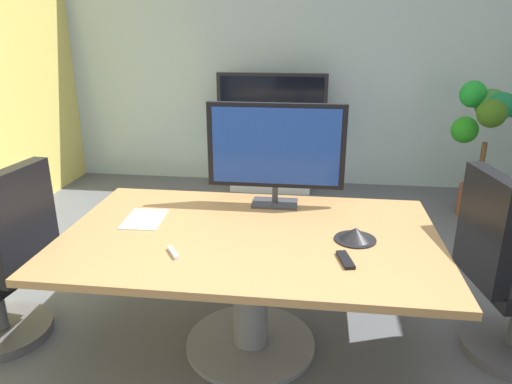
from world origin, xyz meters
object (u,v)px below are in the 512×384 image
Objects in this scene: wall_display_unit at (271,152)px; conference_table at (250,261)px; office_chair_left at (5,271)px; tv_monitor at (276,149)px; conference_phone at (356,235)px; office_chair_right at (508,284)px; potted_plant at (485,133)px; remote_control at (345,260)px.

conference_table is at bearing -86.89° from wall_display_unit.
office_chair_left is at bearing -175.50° from conference_table.
tv_monitor reaches higher than conference_phone.
office_chair_left is at bearing -159.23° from tv_monitor.
office_chair_left is 3.21m from wall_display_unit.
conference_phone is (0.72, -2.87, 0.32)m from wall_display_unit.
office_chair_right is at bearing 4.38° from conference_table.
potted_plant is at bearing 45.52° from tv_monitor.
remote_control is (-1.43, -2.59, -0.09)m from potted_plant.
wall_display_unit reaches higher than conference_table.
conference_phone is (0.47, -0.48, -0.33)m from tv_monitor.
office_chair_right is 0.83× the size of wall_display_unit.
potted_plant is at bearing -22.54° from office_chair_right.
conference_phone is at bearing -75.99° from wall_display_unit.
office_chair_left is 0.84× the size of potted_plant.
tv_monitor is at bearing 134.12° from conference_phone.
conference_table is 2.41× the size of tv_monitor.
office_chair_right reaches higher than remote_control.
potted_plant is at bearing -14.01° from wall_display_unit.
remote_control is (1.91, -0.15, 0.28)m from office_chair_left.
conference_phone is at bearing 62.29° from remote_control.
remote_control is at bearing -28.09° from conference_table.
wall_display_unit reaches higher than remote_control.
potted_plant reaches higher than office_chair_right.
potted_plant is 5.87× the size of conference_phone.
wall_display_unit is 7.71× the size of remote_control.
conference_table is 1.42m from office_chair_left.
tv_monitor is (-1.32, 0.35, 0.63)m from office_chair_right.
conference_table is 0.71m from tv_monitor.
conference_phone is at bearing 99.38° from office_chair_left.
wall_display_unit is 1.01× the size of potted_plant.
tv_monitor is at bearing 65.58° from office_chair_right.
tv_monitor reaches higher than wall_display_unit.
tv_monitor is at bearing 117.51° from office_chair_left.
wall_display_unit is 2.97m from conference_phone.
office_chair_right reaches higher than conference_phone.
conference_table is at bearing 177.91° from conference_phone.
office_chair_left is 0.83× the size of wall_display_unit.
conference_table is at bearing -129.64° from potted_plant.
office_chair_right is 0.91m from conference_phone.
remote_control is (0.40, -0.73, -0.35)m from tv_monitor.
tv_monitor is 0.90m from remote_control.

